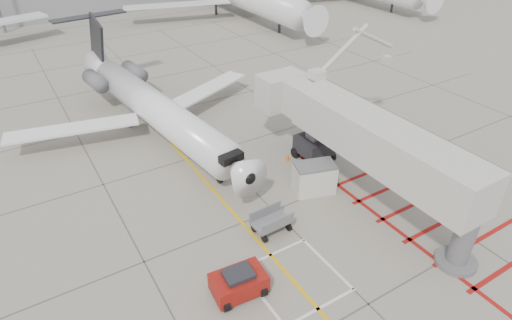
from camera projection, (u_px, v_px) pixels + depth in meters
ground_plane at (315, 251)px, 22.69m from camera, size 260.00×260.00×0.00m
regional_jet at (168, 101)px, 30.29m from camera, size 24.36×29.23×7.05m
jet_bridge at (379, 151)px, 24.46m from camera, size 8.55×17.97×7.18m
pushback_tug at (239, 282)px, 19.98m from camera, size 2.63×1.77×1.47m
baggage_cart at (271, 222)px, 23.70m from camera, size 2.18×1.43×1.34m
ground_power_unit at (314, 178)px, 26.71m from camera, size 2.82×2.13×1.98m
cone_nose at (256, 220)px, 24.46m from camera, size 0.35×0.35×0.49m
cone_side at (288, 157)px, 30.25m from camera, size 0.33×0.33×0.46m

